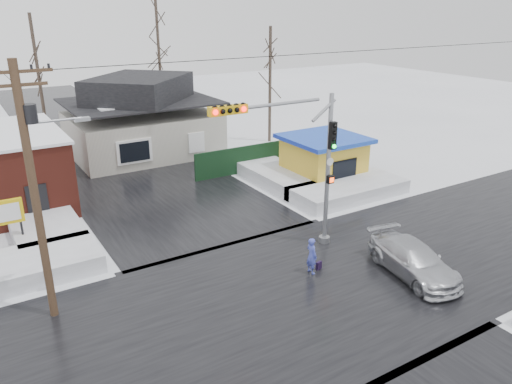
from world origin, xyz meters
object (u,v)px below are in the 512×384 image
traffic_signal (301,155)px  car (413,260)px  utility_pole (35,181)px  kiosk (323,158)px  pedestrian (312,256)px

traffic_signal → car: 6.36m
utility_pole → car: size_ratio=1.94×
traffic_signal → utility_pole: 10.39m
kiosk → car: bearing=-110.9°
utility_pole → kiosk: utility_pole is taller
car → kiosk: bearing=79.0°
kiosk → pedestrian: (-7.78, -8.95, -0.68)m
pedestrian → car: bearing=-124.1°
utility_pole → pedestrian: bearing=-14.3°
utility_pole → car: 14.65m
car → pedestrian: bearing=156.1°
traffic_signal → pedestrian: (-0.71, -1.92, -3.75)m
kiosk → pedestrian: size_ratio=2.92×
pedestrian → car: 4.17m
traffic_signal → pedestrian: traffic_signal is taller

